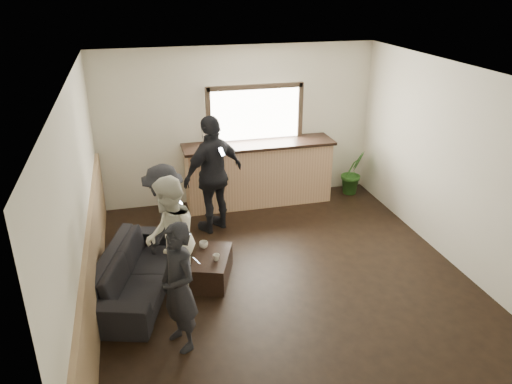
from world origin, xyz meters
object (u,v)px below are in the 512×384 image
object	(u,v)px
cup_b	(216,257)
person_c	(165,218)
coffee_table	(212,268)
cup_a	(204,245)
potted_plant	(353,172)
person_a	(179,288)
person_b	(170,240)
person_d	(214,174)
bar_counter	(258,169)
sofa	(136,271)

from	to	relation	value
cup_b	person_c	bearing A→B (deg)	134.97
coffee_table	cup_a	size ratio (longest dim) A/B	6.73
cup_b	potted_plant	distance (m)	3.91
person_a	person_c	world-z (taller)	person_c
person_b	person_d	distance (m)	1.95
coffee_table	person_d	distance (m)	1.71
coffee_table	cup_a	bearing A→B (deg)	104.96
cup_a	coffee_table	bearing A→B (deg)	-75.04
potted_plant	person_a	distance (m)	5.10
cup_b	person_a	size ratio (longest dim) A/B	0.06
person_d	person_a	bearing A→B (deg)	43.34
coffee_table	person_b	world-z (taller)	person_b
person_c	cup_a	bearing A→B (deg)	86.31
bar_counter	coffee_table	distance (m)	2.70
person_d	person_b	bearing A→B (deg)	34.76
bar_counter	cup_b	xyz separation A→B (m)	(-1.23, -2.46, -0.23)
bar_counter	person_c	xyz separation A→B (m)	(-1.82, -1.86, 0.14)
coffee_table	person_c	xyz separation A→B (m)	(-0.55, 0.48, 0.60)
coffee_table	cup_b	distance (m)	0.26
person_b	potted_plant	bearing A→B (deg)	132.65
cup_b	cup_a	bearing A→B (deg)	106.75
sofa	person_c	xyz separation A→B (m)	(0.45, 0.50, 0.48)
cup_a	potted_plant	distance (m)	3.79
cup_a	person_a	xyz separation A→B (m)	(-0.49, -1.47, 0.35)
sofa	cup_b	world-z (taller)	sofa
cup_b	sofa	bearing A→B (deg)	174.49
sofa	person_c	bearing A→B (deg)	-24.71
bar_counter	cup_b	world-z (taller)	bar_counter
bar_counter	person_a	distance (m)	4.00
cup_a	person_b	distance (m)	0.82
person_a	person_c	xyz separation A→B (m)	(-0.00, 1.70, 0.02)
bar_counter	person_b	world-z (taller)	bar_counter
coffee_table	cup_b	bearing A→B (deg)	-69.70
person_d	coffee_table	bearing A→B (deg)	49.27
bar_counter	person_c	world-z (taller)	bar_counter
person_a	person_d	xyz separation A→B (m)	(0.86, 2.71, 0.20)
cup_b	coffee_table	bearing A→B (deg)	110.30
person_d	cup_b	bearing A→B (deg)	51.71
person_a	sofa	bearing A→B (deg)	176.54
cup_a	person_c	bearing A→B (deg)	155.05
potted_plant	person_a	bearing A→B (deg)	-136.26
person_c	potted_plant	bearing A→B (deg)	137.57
cup_a	person_d	world-z (taller)	person_d
potted_plant	person_a	world-z (taller)	person_a
potted_plant	person_c	world-z (taller)	person_c
cup_b	person_d	xyz separation A→B (m)	(0.26, 1.61, 0.55)
sofa	potted_plant	size ratio (longest dim) A/B	2.46
person_d	cup_a	bearing A→B (deg)	44.10
coffee_table	person_b	size ratio (longest dim) A/B	0.50
bar_counter	person_a	xyz separation A→B (m)	(-1.82, -3.56, 0.12)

